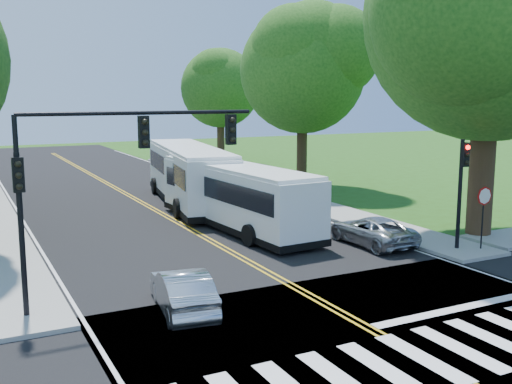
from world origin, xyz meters
TOP-DOWN VIEW (x-y plane):
  - ground at (0.00, 0.00)m, footprint 140.00×140.00m
  - road at (0.00, 18.00)m, footprint 14.00×96.00m
  - cross_road at (0.00, 0.00)m, footprint 60.00×12.00m
  - center_line at (0.00, 22.00)m, footprint 0.36×70.00m
  - edge_line_w at (-6.80, 22.00)m, footprint 0.12×70.00m
  - edge_line_e at (6.80, 22.00)m, footprint 0.12×70.00m
  - crosswalk at (0.00, -0.50)m, footprint 12.60×3.00m
  - stop_bar at (3.50, 1.60)m, footprint 6.60×0.40m
  - sidewalk_ne at (8.30, 25.00)m, footprint 2.60×40.00m
  - tree_ne_big at (11.00, 8.00)m, footprint 10.80×10.80m
  - tree_east_mid at (11.50, 24.00)m, footprint 8.40×8.40m
  - tree_east_far at (12.50, 40.00)m, footprint 7.20×7.20m
  - signal_nw at (-5.86, 6.43)m, footprint 7.15×0.46m
  - signal_ne at (8.20, 6.44)m, footprint 0.30×0.46m
  - stop_sign at (9.00, 5.98)m, footprint 0.76×0.08m
  - bus_lead at (2.10, 14.64)m, footprint 3.40×11.75m
  - bus_follow at (2.38, 21.48)m, footprint 4.84×13.15m
  - hatchback at (-4.05, 5.08)m, footprint 1.87×3.99m
  - suv at (5.82, 8.97)m, footprint 2.00×4.32m
  - dark_sedan at (5.01, 17.85)m, footprint 2.97×4.37m

SIDE VIEW (x-z plane):
  - ground at x=0.00m, z-range 0.00..0.00m
  - road at x=0.00m, z-range 0.00..0.01m
  - cross_road at x=0.00m, z-range 0.00..0.01m
  - center_line at x=0.00m, z-range 0.01..0.02m
  - edge_line_w at x=-6.80m, z-range 0.01..0.02m
  - edge_line_e at x=6.80m, z-range 0.01..0.02m
  - crosswalk at x=0.00m, z-range 0.01..0.02m
  - stop_bar at x=3.50m, z-range 0.01..0.02m
  - sidewalk_ne at x=8.30m, z-range 0.00..0.15m
  - dark_sedan at x=5.01m, z-range 0.01..1.19m
  - suv at x=5.82m, z-range 0.01..1.21m
  - hatchback at x=-4.05m, z-range 0.01..1.28m
  - bus_lead at x=2.10m, z-range 0.10..3.10m
  - bus_follow at x=2.38m, z-range 0.10..3.44m
  - stop_sign at x=9.00m, z-range 0.77..3.30m
  - signal_ne at x=8.20m, z-range 0.76..5.16m
  - signal_nw at x=-5.86m, z-range 1.55..7.21m
  - tree_east_far at x=12.50m, z-range 1.69..12.03m
  - tree_east_mid at x=11.50m, z-range 1.89..13.82m
  - tree_ne_big at x=11.00m, z-range 2.17..17.08m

